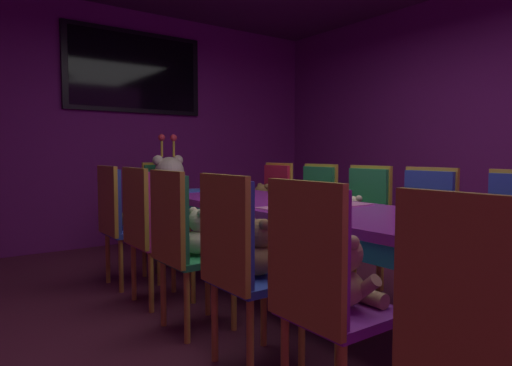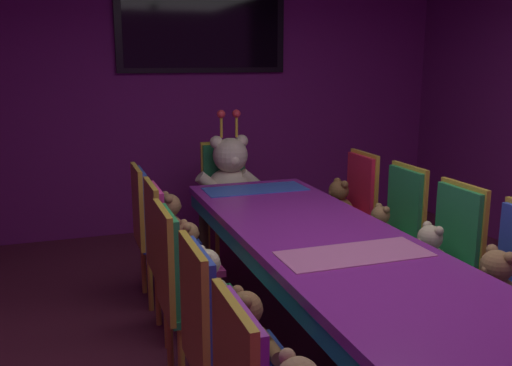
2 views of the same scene
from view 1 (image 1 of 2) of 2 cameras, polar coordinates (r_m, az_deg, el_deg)
ground_plane at (r=3.11m, az=7.52°, el=-16.62°), size 7.90×7.90×0.00m
wall_back at (r=5.69m, az=-15.34°, el=6.87°), size 5.20×0.12×2.80m
wall_right at (r=5.09m, az=29.57°, el=6.88°), size 0.12×6.40×2.80m
banquet_table at (r=2.95m, az=7.63°, el=-4.56°), size 0.90×3.62×0.75m
chair_left_0 at (r=1.44m, az=26.17°, el=-16.52°), size 0.42×0.41×0.98m
teddy_left_0 at (r=1.57m, az=28.70°, el=-15.54°), size 0.23×0.30×0.28m
chair_left_1 at (r=1.79m, az=8.01°, el=-12.11°), size 0.42×0.41×0.98m
teddy_left_1 at (r=1.89m, az=11.23°, el=-11.47°), size 0.25×0.32×0.31m
chair_left_2 at (r=2.23m, az=-2.39°, el=-8.88°), size 0.42×0.41×0.98m
teddy_left_2 at (r=2.31m, az=0.63°, el=-8.63°), size 0.25×0.32×0.30m
chair_left_3 at (r=2.73m, az=-9.73°, el=-6.55°), size 0.42×0.41×0.98m
teddy_left_3 at (r=2.80m, az=-7.06°, el=-6.54°), size 0.24×0.31×0.29m
chair_left_4 at (r=3.28m, az=-13.81°, el=-4.88°), size 0.42×0.41×0.98m
teddy_left_4 at (r=3.34m, az=-11.53°, el=-5.07°), size 0.22×0.29×0.27m
chair_left_5 at (r=3.79m, az=-17.20°, el=-3.77°), size 0.42×0.41×0.98m
teddy_left_5 at (r=3.84m, az=-15.13°, el=-3.61°), size 0.27×0.35×0.33m
teddy_right_1 at (r=3.01m, az=29.01°, el=-6.07°), size 0.26×0.34×0.32m
chair_right_2 at (r=3.40m, az=20.57°, el=-4.70°), size 0.42×0.41×0.98m
teddy_right_2 at (r=3.28m, az=19.15°, el=-4.96°), size 0.27×0.34×0.33m
chair_right_3 at (r=3.72m, az=13.52°, el=-3.83°), size 0.42×0.41×0.98m
teddy_right_3 at (r=3.62m, az=12.03°, el=-4.20°), size 0.24×0.32×0.30m
chair_right_4 at (r=4.16m, az=7.44°, el=-2.96°), size 0.42×0.41×0.98m
teddy_right_4 at (r=4.06m, az=5.98°, el=-3.47°), size 0.22×0.28×0.26m
chair_right_5 at (r=4.60m, az=2.17°, el=-2.27°), size 0.42×0.41×0.98m
teddy_right_5 at (r=4.51m, az=0.71°, el=-2.40°), size 0.26×0.34×0.32m
throne_chair at (r=4.92m, az=-11.68°, el=-1.95°), size 0.41×0.42×0.98m
king_teddy_bear at (r=4.76m, az=-10.88°, el=-0.63°), size 0.64×0.50×0.82m
wall_tv at (r=5.67m, az=-15.11°, el=13.49°), size 1.66×0.06×0.96m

